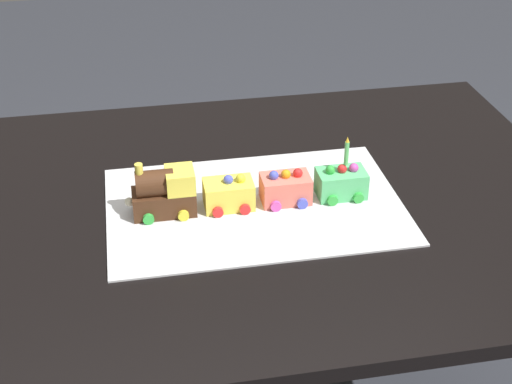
% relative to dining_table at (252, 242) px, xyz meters
% --- Properties ---
extents(dining_table, '(1.40, 1.00, 0.74)m').
position_rel_dining_table_xyz_m(dining_table, '(0.00, 0.00, 0.00)').
color(dining_table, black).
rests_on(dining_table, ground).
extents(cake_board, '(0.60, 0.40, 0.00)m').
position_rel_dining_table_xyz_m(cake_board, '(0.00, -0.03, 0.11)').
color(cake_board, silver).
rests_on(cake_board, dining_table).
extents(cake_locomotive, '(0.14, 0.08, 0.12)m').
position_rel_dining_table_xyz_m(cake_locomotive, '(-0.18, -0.02, 0.16)').
color(cake_locomotive, '#472816').
rests_on(cake_locomotive, cake_board).
extents(cake_car_caboose_lemon, '(0.10, 0.08, 0.07)m').
position_rel_dining_table_xyz_m(cake_car_caboose_lemon, '(-0.05, -0.02, 0.14)').
color(cake_car_caboose_lemon, '#F4E04C').
rests_on(cake_car_caboose_lemon, cake_board).
extents(cake_car_gondola_coral, '(0.10, 0.08, 0.07)m').
position_rel_dining_table_xyz_m(cake_car_gondola_coral, '(0.07, -0.02, 0.14)').
color(cake_car_gondola_coral, '#F27260').
rests_on(cake_car_gondola_coral, cake_board).
extents(cake_car_tanker_mint_green, '(0.10, 0.08, 0.07)m').
position_rel_dining_table_xyz_m(cake_car_tanker_mint_green, '(0.18, -0.02, 0.14)').
color(cake_car_tanker_mint_green, '#59CC7A').
rests_on(cake_car_tanker_mint_green, cake_board).
extents(birthday_candle, '(0.01, 0.01, 0.06)m').
position_rel_dining_table_xyz_m(birthday_candle, '(0.19, -0.02, 0.21)').
color(birthday_candle, '#66D872').
rests_on(birthday_candle, cake_car_tanker_mint_green).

